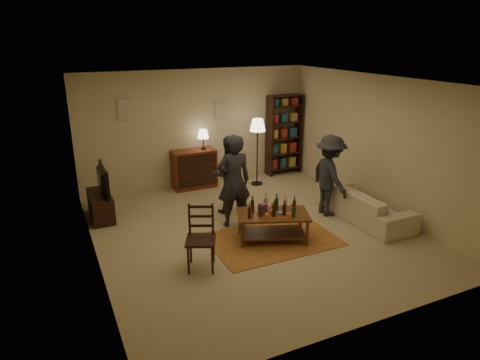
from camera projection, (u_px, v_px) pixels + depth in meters
floor at (254, 231)px, 7.87m from camera, size 6.00×6.00×0.00m
room_shell at (169, 110)px, 9.58m from camera, size 6.00×6.00×6.00m
rug at (272, 239)px, 7.53m from camera, size 2.20×1.50×0.01m
coffee_table at (272, 217)px, 7.40m from camera, size 1.39×1.06×0.84m
dining_chair at (201, 235)px, 6.51m from camera, size 0.58×0.58×1.02m
tv_stand at (100, 199)px, 8.31m from camera, size 0.40×1.00×1.06m
dresser at (194, 168)px, 9.97m from camera, size 1.00×0.50×1.36m
bookshelf at (284, 134)px, 10.82m from camera, size 0.90×0.34×2.02m
floor_lamp at (258, 130)px, 9.89m from camera, size 0.36×0.36×1.59m
sofa at (364, 204)px, 8.31m from camera, size 0.81×2.08×0.61m
person_left at (234, 181)px, 7.84m from camera, size 0.68×0.48×1.75m
person_right at (228, 175)px, 8.49m from camera, size 0.81×0.65×1.57m
person_by_sofa at (330, 176)px, 8.36m from camera, size 0.68×1.09×1.62m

